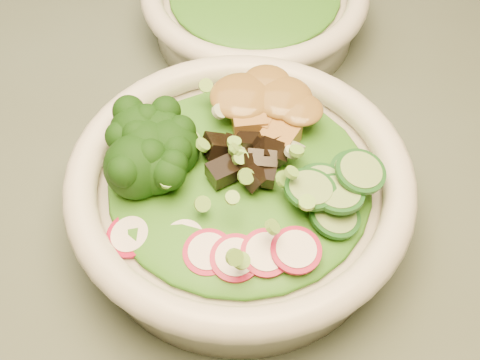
# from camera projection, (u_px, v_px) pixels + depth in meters

# --- Properties ---
(dining_table) EXTENTS (1.20, 0.80, 0.75)m
(dining_table) POSITION_uv_depth(u_px,v_px,m) (264.00, 277.00, 0.66)
(dining_table) COLOR black
(dining_table) RESTS_ON ground
(salad_bowl) EXTENTS (0.27, 0.27, 0.07)m
(salad_bowl) POSITION_uv_depth(u_px,v_px,m) (240.00, 195.00, 0.53)
(salad_bowl) COLOR silver
(salad_bowl) RESTS_ON dining_table
(side_bowl) EXTENTS (0.23, 0.23, 0.06)m
(side_bowl) POSITION_uv_depth(u_px,v_px,m) (254.00, 6.00, 0.69)
(side_bowl) COLOR silver
(side_bowl) RESTS_ON dining_table
(lettuce_bed) EXTENTS (0.21, 0.21, 0.02)m
(lettuce_bed) POSITION_uv_depth(u_px,v_px,m) (240.00, 179.00, 0.52)
(lettuce_bed) COLOR #2B5C13
(lettuce_bed) RESTS_ON salad_bowl
(broccoli_florets) EXTENTS (0.10, 0.09, 0.04)m
(broccoli_florets) POSITION_uv_depth(u_px,v_px,m) (159.00, 155.00, 0.51)
(broccoli_florets) COLOR black
(broccoli_florets) RESTS_ON salad_bowl
(radish_slices) EXTENTS (0.12, 0.07, 0.02)m
(radish_slices) POSITION_uv_depth(u_px,v_px,m) (224.00, 249.00, 0.47)
(radish_slices) COLOR #A00C31
(radish_slices) RESTS_ON salad_bowl
(cucumber_slices) EXTENTS (0.09, 0.09, 0.04)m
(cucumber_slices) POSITION_uv_depth(u_px,v_px,m) (326.00, 186.00, 0.50)
(cucumber_slices) COLOR #94BB68
(cucumber_slices) RESTS_ON salad_bowl
(mushroom_heap) EXTENTS (0.09, 0.09, 0.04)m
(mushroom_heap) POSITION_uv_depth(u_px,v_px,m) (243.00, 156.00, 0.51)
(mushroom_heap) COLOR black
(mushroom_heap) RESTS_ON salad_bowl
(tofu_cubes) EXTENTS (0.10, 0.08, 0.04)m
(tofu_cubes) POSITION_uv_depth(u_px,v_px,m) (259.00, 110.00, 0.55)
(tofu_cubes) COLOR #986432
(tofu_cubes) RESTS_ON salad_bowl
(peanut_sauce) EXTENTS (0.07, 0.06, 0.02)m
(peanut_sauce) POSITION_uv_depth(u_px,v_px,m) (259.00, 99.00, 0.54)
(peanut_sauce) COLOR brown
(peanut_sauce) RESTS_ON tofu_cubes
(scallion_garnish) EXTENTS (0.19, 0.19, 0.02)m
(scallion_garnish) POSITION_uv_depth(u_px,v_px,m) (240.00, 159.00, 0.50)
(scallion_garnish) COLOR #72B23F
(scallion_garnish) RESTS_ON salad_bowl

